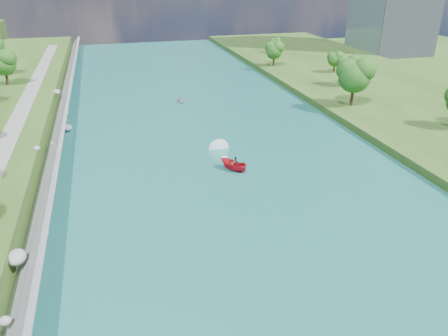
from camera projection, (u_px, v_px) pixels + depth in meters
name	position (u px, v px, depth m)	size (l,w,h in m)	color
ground	(259.00, 219.00, 54.43)	(260.00, 260.00, 0.00)	#2D5119
river_water	(218.00, 157.00, 71.87)	(55.00, 240.00, 0.10)	#185C5C
riprap_bank	(50.00, 166.00, 64.27)	(4.80, 236.00, 4.42)	slate
trees_east	(412.00, 99.00, 80.25)	(18.20, 141.57, 11.84)	#164712
motorboat	(231.00, 163.00, 67.73)	(4.19, 19.12, 2.00)	red
raft	(181.00, 101.00, 99.97)	(2.66, 3.53, 1.54)	#999BA2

